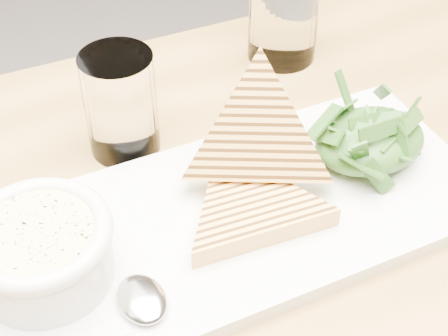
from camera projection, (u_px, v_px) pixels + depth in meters
name	position (u px, v px, depth m)	size (l,w,h in m)	color
table_top	(301.00, 283.00, 0.57)	(1.13, 0.76, 0.04)	#9F7138
table_leg_br	(439.00, 176.00, 1.21)	(0.06, 0.06, 0.71)	#9F7138
platter	(234.00, 218.00, 0.59)	(0.44, 0.20, 0.01)	white
soup_bowl	(43.00, 257.00, 0.52)	(0.11, 0.11, 0.04)	white
soup	(37.00, 235.00, 0.51)	(0.09, 0.09, 0.01)	#EDD890
bowl_rim	(37.00, 233.00, 0.50)	(0.11, 0.11, 0.01)	white
sandwich_flat	(250.00, 208.00, 0.58)	(0.15, 0.15, 0.02)	gold
sandwich_lean	(258.00, 137.00, 0.58)	(0.15, 0.15, 0.08)	gold
salad_base	(370.00, 141.00, 0.62)	(0.11, 0.08, 0.04)	#0E3D0D
arugula_pile	(371.00, 135.00, 0.62)	(0.11, 0.10, 0.05)	#3E6125
spoon_bowl	(142.00, 299.00, 0.51)	(0.04, 0.05, 0.01)	silver
glass_near	(121.00, 104.00, 0.64)	(0.07, 0.07, 0.10)	white
glass_far	(284.00, 10.00, 0.75)	(0.08, 0.08, 0.12)	white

